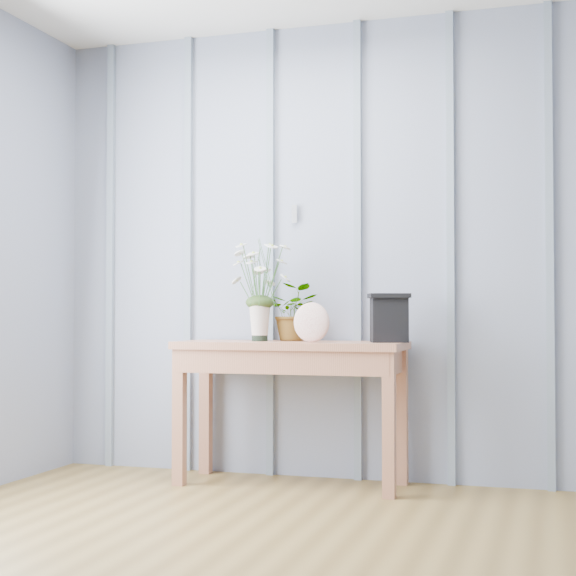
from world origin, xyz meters
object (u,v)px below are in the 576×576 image
(sideboard, at_px, (291,363))
(daisy_vase, at_px, (260,278))
(felt_disc_vessel, at_px, (312,322))
(carved_box, at_px, (389,317))

(sideboard, xyz_separation_m, daisy_vase, (-0.18, 0.01, 0.45))
(sideboard, xyz_separation_m, felt_disc_vessel, (0.14, -0.10, 0.22))
(carved_box, bearing_deg, sideboard, -179.15)
(sideboard, relative_size, daisy_vase, 2.24)
(felt_disc_vessel, relative_size, carved_box, 0.82)
(sideboard, distance_m, daisy_vase, 0.48)
(daisy_vase, distance_m, carved_box, 0.73)
(sideboard, relative_size, carved_box, 4.82)
(sideboard, height_order, carved_box, carved_box)
(sideboard, xyz_separation_m, carved_box, (0.52, 0.01, 0.24))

